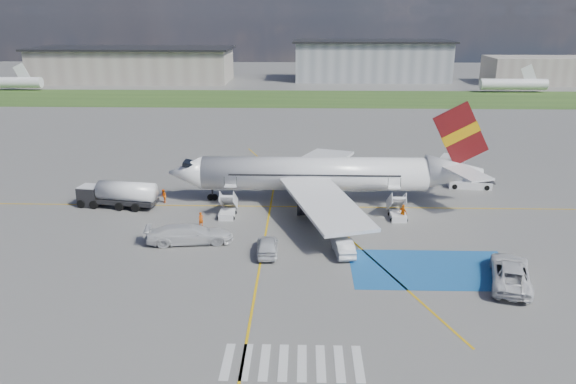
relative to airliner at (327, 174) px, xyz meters
The scene contains 23 objects.
ground 14.48m from the airliner, 96.14° to the right, with size 400.00×400.00×0.00m, color #60605E.
grass_strip 81.08m from the airliner, 91.06° to the left, with size 400.00×30.00×0.01m, color #2D4C1E.
taxiway_line_main 4.21m from the airliner, 126.97° to the right, with size 120.00×0.20×0.01m, color gold.
taxiway_line_cross 25.10m from the airliner, 105.17° to the right, with size 0.20×60.00×0.01m, color gold.
taxiway_line_diag 4.21m from the airliner, 126.97° to the right, with size 0.20×60.00×0.01m, color gold.
staging_box 20.19m from the airliner, 64.74° to the right, with size 14.00×8.00×0.01m, color #195598.
crosswalk 32.35m from the airliner, 95.90° to the right, with size 9.00×4.00×0.01m.
terminal_west 129.04m from the airliner, 115.97° to the left, with size 60.00×22.00×10.00m, color gray.
terminal_centre 122.43m from the airliner, 81.31° to the left, with size 48.00×18.00×12.00m, color gray.
terminal_east 135.64m from the airliner, 57.19° to the left, with size 40.00×16.00×8.00m, color gray.
airliner is the anchor object (origin of this frame).
airstairs_fwd 12.52m from the airliner, 154.30° to the right, with size 1.90×5.20×3.60m.
airstairs_aft 9.59m from the airliner, 35.25° to the right, with size 1.90×5.20×3.60m.
fuel_tanker 24.12m from the airliner, behind, with size 9.31×3.89×3.09m.
gpu_cart 22.13m from the airliner, behind, with size 1.98×1.39×1.56m.
belt_loader 19.55m from the airliner, 17.57° to the left, with size 5.77×2.54×1.69m.
car_silver_a 16.54m from the airliner, 111.58° to the right, with size 1.95×4.86×1.66m, color silver.
car_silver_b 15.26m from the airliner, 86.22° to the right, with size 1.60×4.58×1.51m, color silver.
van_white_a 25.01m from the airliner, 54.47° to the right, with size 2.97×6.45×2.42m, color silver.
van_white_b 18.88m from the airliner, 136.94° to the right, with size 2.54×6.24×2.45m, color silver.
crew_fwd 16.03m from the airliner, 147.74° to the right, with size 0.56×0.37×1.55m, color #E1540B.
crew_nose 19.28m from the airliner, behind, with size 0.80×0.62×1.64m, color orange.
crew_aft 10.37m from the airliner, 38.02° to the right, with size 1.08×0.45×1.84m, color orange.
Camera 1 is at (-1.19, -48.79, 21.52)m, focal length 35.00 mm.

